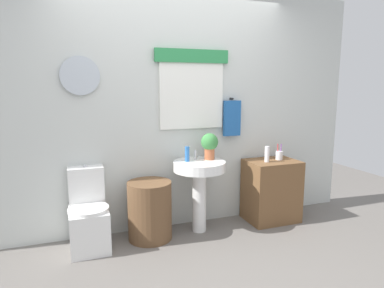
# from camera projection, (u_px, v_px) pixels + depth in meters

# --- Properties ---
(ground_plane) EXTENTS (8.00, 8.00, 0.00)m
(ground_plane) POSITION_uv_depth(u_px,v_px,m) (216.00, 273.00, 2.86)
(ground_plane) COLOR slate
(back_wall) EXTENTS (4.40, 0.18, 2.60)m
(back_wall) POSITION_uv_depth(u_px,v_px,m) (174.00, 110.00, 3.70)
(back_wall) COLOR silver
(back_wall) RESTS_ON ground_plane
(toilet) EXTENTS (0.38, 0.51, 0.79)m
(toilet) POSITION_uv_depth(u_px,v_px,m) (89.00, 217.00, 3.30)
(toilet) COLOR white
(toilet) RESTS_ON ground_plane
(laundry_hamper) EXTENTS (0.45, 0.45, 0.60)m
(laundry_hamper) POSITION_uv_depth(u_px,v_px,m) (150.00, 210.00, 3.47)
(laundry_hamper) COLOR brown
(laundry_hamper) RESTS_ON ground_plane
(pedestal_sink) EXTENTS (0.56, 0.56, 0.78)m
(pedestal_sink) POSITION_uv_depth(u_px,v_px,m) (199.00, 178.00, 3.61)
(pedestal_sink) COLOR white
(pedestal_sink) RESTS_ON ground_plane
(faucet) EXTENTS (0.03, 0.03, 0.10)m
(faucet) POSITION_uv_depth(u_px,v_px,m) (195.00, 155.00, 3.68)
(faucet) COLOR silver
(faucet) RESTS_ON pedestal_sink
(wooden_cabinet) EXTENTS (0.58, 0.44, 0.72)m
(wooden_cabinet) POSITION_uv_depth(u_px,v_px,m) (271.00, 190.00, 3.96)
(wooden_cabinet) COLOR brown
(wooden_cabinet) RESTS_ON ground_plane
(soap_bottle) EXTENTS (0.05, 0.05, 0.16)m
(soap_bottle) POSITION_uv_depth(u_px,v_px,m) (187.00, 154.00, 3.57)
(soap_bottle) COLOR #2D6BB7
(soap_bottle) RESTS_ON pedestal_sink
(potted_plant) EXTENTS (0.19, 0.19, 0.29)m
(potted_plant) POSITION_uv_depth(u_px,v_px,m) (210.00, 144.00, 3.65)
(potted_plant) COLOR #AD5B38
(potted_plant) RESTS_ON pedestal_sink
(lotion_bottle) EXTENTS (0.05, 0.05, 0.18)m
(lotion_bottle) POSITION_uv_depth(u_px,v_px,m) (267.00, 154.00, 3.81)
(lotion_bottle) COLOR white
(lotion_bottle) RESTS_ON wooden_cabinet
(toothbrush_cup) EXTENTS (0.08, 0.08, 0.19)m
(toothbrush_cup) POSITION_uv_depth(u_px,v_px,m) (279.00, 155.00, 3.94)
(toothbrush_cup) COLOR silver
(toothbrush_cup) RESTS_ON wooden_cabinet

